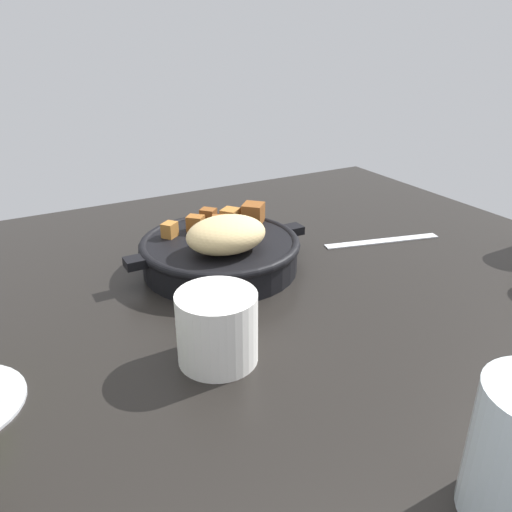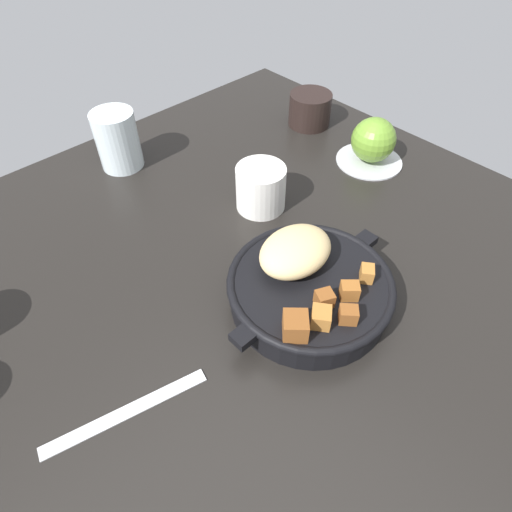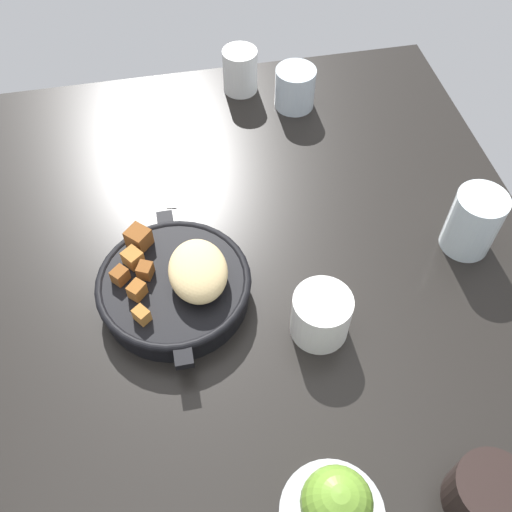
% 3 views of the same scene
% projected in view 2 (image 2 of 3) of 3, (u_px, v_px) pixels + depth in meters
% --- Properties ---
extents(ground_plane, '(0.99, 0.92, 0.02)m').
position_uv_depth(ground_plane, '(240.00, 276.00, 0.64)').
color(ground_plane, black).
extents(cast_iron_skillet, '(0.26, 0.22, 0.09)m').
position_uv_depth(cast_iron_skillet, '(308.00, 284.00, 0.57)').
color(cast_iron_skillet, black).
rests_on(cast_iron_skillet, ground_plane).
extents(saucer_plate, '(0.12, 0.12, 0.01)m').
position_uv_depth(saucer_plate, '(369.00, 160.00, 0.81)').
color(saucer_plate, '#B7BABF').
rests_on(saucer_plate, ground_plane).
extents(red_apple, '(0.08, 0.08, 0.08)m').
position_uv_depth(red_apple, '(373.00, 140.00, 0.78)').
color(red_apple, olive).
rests_on(red_apple, saucer_plate).
extents(butter_knife, '(0.19, 0.06, 0.00)m').
position_uv_depth(butter_knife, '(126.00, 412.00, 0.48)').
color(butter_knife, silver).
rests_on(butter_knife, ground_plane).
extents(coffee_mug_dark, '(0.08, 0.08, 0.06)m').
position_uv_depth(coffee_mug_dark, '(310.00, 109.00, 0.89)').
color(coffee_mug_dark, black).
rests_on(coffee_mug_dark, ground_plane).
extents(ceramic_mug_white, '(0.08, 0.08, 0.07)m').
position_uv_depth(ceramic_mug_white, '(261.00, 188.00, 0.70)').
color(ceramic_mug_white, silver).
rests_on(ceramic_mug_white, ground_plane).
extents(water_glass_tall, '(0.08, 0.08, 0.10)m').
position_uv_depth(water_glass_tall, '(117.00, 140.00, 0.77)').
color(water_glass_tall, silver).
rests_on(water_glass_tall, ground_plane).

